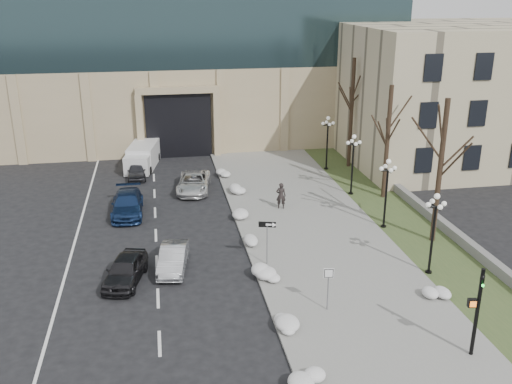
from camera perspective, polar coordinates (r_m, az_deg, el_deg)
ground at (r=25.73m, az=5.67°, el=-15.89°), size 160.00×160.00×0.00m
sidewalk at (r=38.37m, az=5.12°, el=-3.18°), size 9.00×40.00×0.12m
curb at (r=37.49m, az=-1.55°, el=-3.65°), size 0.30×40.00×0.14m
grass_strip at (r=40.49m, az=14.04°, el=-2.48°), size 4.00×40.00×0.10m
stone_wall at (r=42.88m, az=15.46°, el=-0.92°), size 0.50×30.00×0.70m
classical_building at (r=56.35m, az=20.16°, el=9.41°), size 22.00×18.12×12.00m
car_a at (r=31.56m, az=-12.93°, el=-7.59°), size 2.69×4.55×1.45m
car_b at (r=32.45m, az=-8.29°, el=-6.58°), size 2.04×4.25×1.34m
car_c at (r=40.72m, az=-12.74°, el=-1.18°), size 2.16×5.18×1.50m
car_d at (r=44.54m, az=-6.25°, el=0.97°), size 3.14×5.44×1.43m
car_e at (r=48.43m, az=-11.86°, el=2.09°), size 1.56×3.68×1.24m
pedestrian at (r=40.42m, az=2.51°, el=-0.36°), size 0.79×0.62×1.91m
box_truck at (r=51.27m, az=-11.27°, el=3.50°), size 3.19×6.46×1.96m
one_way_sign at (r=31.81m, az=1.42°, el=-3.80°), size 1.00×0.44×2.72m
keep_sign at (r=27.86m, az=7.25°, el=-8.74°), size 0.51×0.13×2.36m
traffic_signal at (r=26.03m, az=21.14°, el=-11.33°), size 0.72×0.96×4.21m
snow_clump_a at (r=23.74m, az=5.35°, el=-18.45°), size 1.10×1.60×0.36m
snow_clump_b at (r=27.00m, az=2.65°, el=-13.13°), size 1.10×1.60×0.36m
snow_clump_c at (r=31.24m, az=1.21°, el=-8.22°), size 1.10×1.60×0.36m
snow_clump_d at (r=35.50m, az=-0.16°, el=-4.63°), size 1.10×1.60×0.36m
snow_clump_e at (r=39.24m, az=-1.80°, el=-2.20°), size 1.10×1.60×0.36m
snow_clump_f at (r=43.73m, az=-2.17°, el=0.15°), size 1.10×1.60×0.36m
snow_clump_g at (r=47.91m, az=-3.04°, el=1.90°), size 1.10×1.60×0.36m
snow_clump_h at (r=30.61m, az=17.77°, el=-9.88°), size 1.10×1.60×0.36m
lamppost_a at (r=32.03m, az=17.38°, el=-2.97°), size 1.18×1.18×4.76m
lamppost_b at (r=37.51m, az=12.95°, el=0.76°), size 1.18×1.18×4.76m
lamppost_c at (r=43.27m, az=9.67°, el=3.52°), size 1.18×1.18×4.76m
lamppost_d at (r=49.21m, az=7.16°, el=5.61°), size 1.18×1.18×4.76m
tree_near at (r=35.50m, az=18.11°, el=3.86°), size 3.20×3.20×9.00m
tree_mid at (r=42.56m, az=13.12°, el=6.40°), size 3.20×3.20×8.50m
tree_far at (r=49.72m, az=9.60°, el=9.27°), size 3.20×3.20×9.50m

